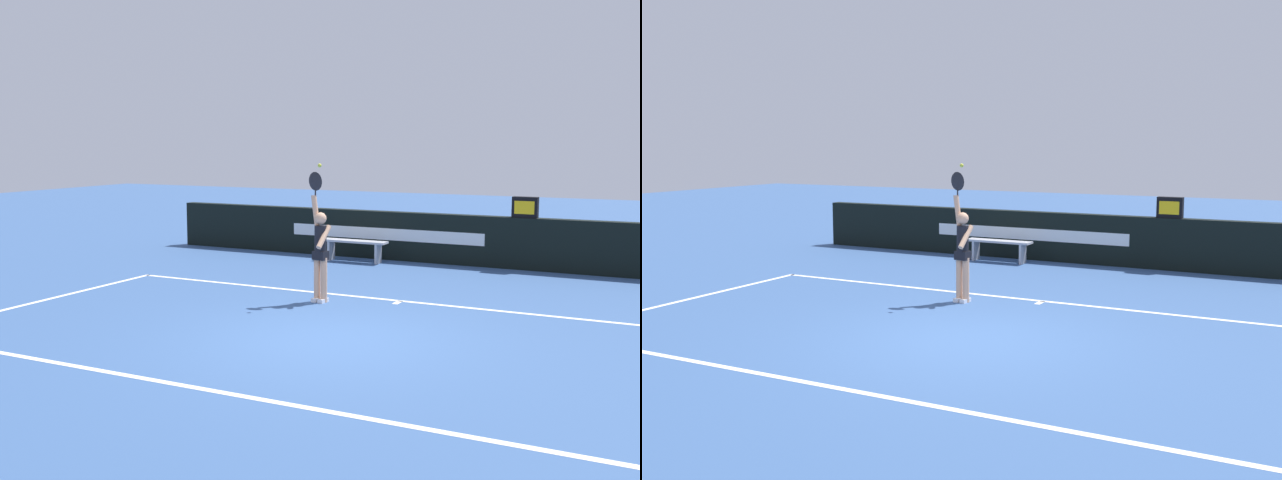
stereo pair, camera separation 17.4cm
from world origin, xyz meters
The scene contains 7 objects.
ground_plane centered at (0.00, 0.00, 0.00)m, with size 60.00×60.00×0.00m, color #355689.
court_lines centered at (0.00, 0.16, 0.00)m, with size 11.92×5.83×0.00m.
back_wall centered at (0.00, 7.48, 0.59)m, with size 16.11×0.30×1.19m.
speed_display centered at (1.28, 7.48, 1.42)m, with size 0.57×0.21×0.47m.
tennis_player centered at (-1.29, 2.26, 0.98)m, with size 0.45×0.42×2.39m.
tennis_ball centered at (-1.24, 2.14, 2.49)m, with size 0.07×0.07×0.07m.
courtside_bench_near centered at (-2.62, 6.74, 0.40)m, with size 1.65×0.36×0.52m.
Camera 1 is at (4.82, -9.82, 2.94)m, focal length 42.42 mm.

